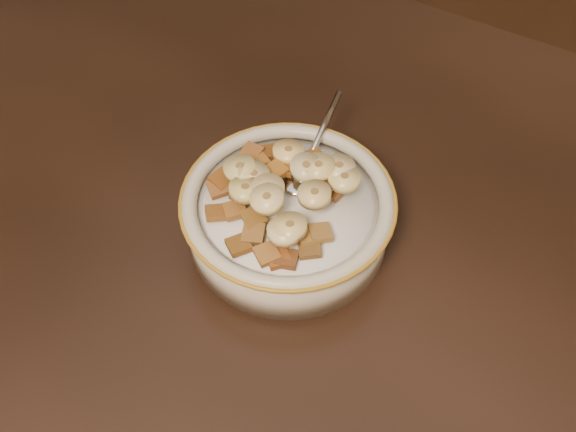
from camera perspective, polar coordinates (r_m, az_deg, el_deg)
The scene contains 43 objects.
floor at distance 1.43m, azimuth -8.00°, elevation -17.49°, with size 4.00×4.50×0.10m, color #422816.
table at distance 0.76m, azimuth -14.46°, elevation 4.06°, with size 1.40×0.90×0.04m, color black.
chair at distance 1.33m, azimuth -3.36°, elevation 12.19°, with size 0.38×0.38×0.85m, color black.
cereal_bowl at distance 0.63m, azimuth -0.00°, elevation -0.35°, with size 0.20×0.20×0.05m, color beige.
milk at distance 0.61m, azimuth -0.00°, elevation 1.01°, with size 0.16×0.16×0.00m, color white.
spoon at distance 0.63m, azimuth 1.09°, elevation 3.34°, with size 0.04×0.05×0.01m, color #BCBCBC.
cereal_square_0 at distance 0.64m, azimuth 2.29°, elevation 5.17°, with size 0.02×0.02×0.01m, color brown.
cereal_square_1 at distance 0.57m, azimuth -0.86°, elevation -3.74°, with size 0.02×0.02×0.01m, color brown.
cereal_square_2 at distance 0.58m, azimuth -3.08°, elevation -1.58°, with size 0.02×0.02×0.01m, color brown.
cereal_square_3 at distance 0.58m, azimuth 1.94°, elevation -2.88°, with size 0.02×0.02×0.01m, color brown.
cereal_square_4 at distance 0.57m, azimuth -1.89°, elevation -3.37°, with size 0.02×0.02×0.01m, color olive.
cereal_square_5 at distance 0.64m, azimuth -2.73°, elevation 4.88°, with size 0.02×0.02×0.01m, color olive.
cereal_square_6 at distance 0.58m, azimuth -4.41°, elevation -2.59°, with size 0.02×0.02×0.01m, color brown.
cereal_square_7 at distance 0.65m, azimuth -1.75°, elevation 5.65°, with size 0.02×0.02×0.01m, color brown.
cereal_square_8 at distance 0.61m, azimuth 3.08°, elevation 2.82°, with size 0.02×0.02×0.01m, color brown.
cereal_square_9 at distance 0.63m, azimuth -0.33°, elevation 4.36°, with size 0.02×0.02×0.01m, color #955B25.
cereal_square_10 at distance 0.62m, azimuth -6.19°, elevation 2.52°, with size 0.02×0.02×0.01m, color brown.
cereal_square_11 at distance 0.60m, azimuth -4.74°, elevation 0.57°, with size 0.02×0.02×0.01m, color brown.
cereal_square_12 at distance 0.65m, azimuth -3.26°, elevation 5.65°, with size 0.02×0.02×0.01m, color brown.
cereal_square_13 at distance 0.62m, azimuth 4.15°, elevation 2.39°, with size 0.02×0.02×0.01m, color brown.
cereal_square_14 at distance 0.58m, azimuth 2.88°, elevation -1.49°, with size 0.02×0.02×0.01m, color olive.
cereal_square_15 at distance 0.63m, azimuth -3.87°, elevation 3.78°, with size 0.02×0.02×0.01m, color #9C5F32.
cereal_square_16 at distance 0.58m, azimuth 1.85°, elevation -1.80°, with size 0.02×0.02×0.01m, color olive.
cereal_square_17 at distance 0.59m, azimuth -3.06°, elevation -0.15°, with size 0.02×0.02×0.01m, color brown.
cereal_square_18 at distance 0.60m, azimuth -6.40°, elevation 0.30°, with size 0.02×0.02×0.01m, color #98581C.
cereal_square_19 at distance 0.61m, azimuth -4.06°, elevation 2.09°, with size 0.02×0.02×0.01m, color brown.
cereal_square_20 at distance 0.63m, azimuth -0.52°, elevation 4.45°, with size 0.02×0.02×0.01m, color brown.
cereal_square_21 at distance 0.63m, azimuth -5.93°, elevation 3.26°, with size 0.02×0.02×0.01m, color brown.
cereal_square_22 at distance 0.62m, azimuth -1.11°, elevation 4.07°, with size 0.02×0.02×0.01m, color olive.
cereal_square_23 at distance 0.57m, azimuth -0.14°, elevation -3.82°, with size 0.02×0.02×0.01m, color brown.
banana_slice_0 at distance 0.63m, azimuth 0.03°, elevation 5.70°, with size 0.03×0.03×0.01m, color #FCDB7D.
banana_slice_1 at distance 0.57m, azimuth 0.17°, elevation -0.98°, with size 0.03×0.03×0.01m, color #DDC07C.
banana_slice_2 at distance 0.62m, azimuth 4.56°, elevation 4.27°, with size 0.03×0.03×0.01m, color beige.
banana_slice_3 at distance 0.59m, azimuth 2.37°, elevation 1.90°, with size 0.03×0.03×0.01m, color tan.
banana_slice_4 at distance 0.61m, azimuth 2.72°, elevation 4.35°, with size 0.03×0.03×0.01m, color #DBC682.
banana_slice_5 at distance 0.61m, azimuth 5.03°, elevation 3.29°, with size 0.03×0.03×0.01m, color beige.
banana_slice_6 at distance 0.61m, azimuth 1.62°, elevation 4.30°, with size 0.03×0.03×0.01m, color beige.
banana_slice_7 at distance 0.59m, azimuth -3.80°, elevation 2.34°, with size 0.03×0.03×0.01m, color #E0CF82.
banana_slice_8 at distance 0.61m, azimuth -4.30°, elevation 4.21°, with size 0.03×0.03×0.01m, color #EDE283.
banana_slice_9 at distance 0.59m, azimuth -1.79°, elevation 2.40°, with size 0.03×0.03×0.01m, color #C7B97E.
banana_slice_10 at distance 0.57m, azimuth -0.32°, elevation -1.37°, with size 0.03×0.03×0.01m, color beige.
banana_slice_11 at distance 0.58m, azimuth -1.88°, elevation 1.49°, with size 0.03×0.03×0.01m, color beige.
banana_slice_12 at distance 0.61m, azimuth -3.08°, elevation 3.58°, with size 0.03×0.03×0.01m, color beige.
Camera 1 is at (0.43, -0.31, 1.27)m, focal length 40.00 mm.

